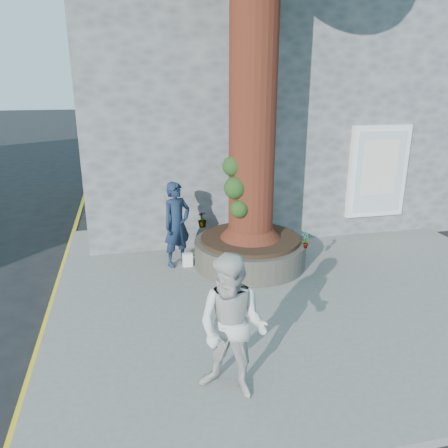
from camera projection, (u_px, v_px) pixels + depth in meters
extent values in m
plane|color=black|center=(237.00, 322.00, 7.18)|extent=(120.00, 120.00, 0.00)
cube|color=slate|center=(299.00, 283.00, 8.41)|extent=(9.00, 8.00, 0.12)
cube|color=yellow|center=(49.00, 313.00, 7.46)|extent=(0.10, 30.00, 0.01)
cube|color=#55595B|center=(258.00, 107.00, 13.44)|extent=(10.00, 8.00, 6.00)
cube|color=white|center=(378.00, 172.00, 10.47)|extent=(1.50, 0.12, 2.20)
cube|color=silver|center=(379.00, 172.00, 10.41)|extent=(1.25, 0.04, 1.95)
cube|color=silver|center=(380.00, 168.00, 10.36)|extent=(0.90, 0.02, 1.30)
cylinder|color=black|center=(250.00, 252.00, 9.08)|extent=(2.30, 2.30, 0.52)
cylinder|color=black|center=(250.00, 239.00, 8.99)|extent=(2.04, 2.04, 0.08)
cylinder|color=#472111|center=(254.00, 40.00, 7.81)|extent=(0.90, 0.90, 7.50)
cone|color=#472111|center=(251.00, 221.00, 8.87)|extent=(1.24, 1.24, 0.70)
sphere|color=#133B14|center=(235.00, 188.00, 8.37)|extent=(0.44, 0.44, 0.44)
sphere|color=#133B14|center=(239.00, 209.00, 8.41)|extent=(0.36, 0.36, 0.36)
sphere|color=#133B14|center=(233.00, 166.00, 8.35)|extent=(0.40, 0.40, 0.40)
imported|color=#15223A|center=(177.00, 224.00, 8.86)|extent=(0.76, 0.68, 1.76)
imported|color=beige|center=(232.00, 328.00, 5.10)|extent=(1.11, 1.07, 1.81)
cube|color=white|center=(188.00, 260.00, 9.01)|extent=(0.21, 0.13, 0.28)
imported|color=gray|center=(306.00, 240.00, 8.32)|extent=(0.20, 0.16, 0.33)
imported|color=gray|center=(252.00, 225.00, 9.08)|extent=(0.29, 0.29, 0.38)
imported|color=gray|center=(202.00, 219.00, 9.53)|extent=(0.25, 0.25, 0.35)
imported|color=gray|center=(253.00, 217.00, 9.79)|extent=(0.35, 0.34, 0.29)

